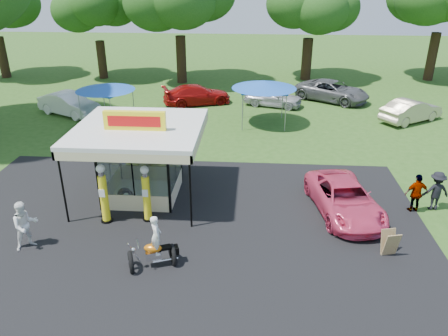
{
  "coord_description": "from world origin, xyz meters",
  "views": [
    {
      "loc": [
        2.93,
        -12.44,
        9.51
      ],
      "look_at": [
        1.75,
        4.0,
        1.96
      ],
      "focal_mm": 35.0,
      "sensor_mm": 36.0,
      "label": 1
    }
  ],
  "objects": [
    {
      "name": "a_frame_sign",
      "position": [
        7.95,
        1.1,
        0.5
      ],
      "size": [
        0.59,
        0.61,
        0.98
      ],
      "rotation": [
        0.0,
        0.0,
        0.24
      ],
      "color": "#593819",
      "rests_on": "ground"
    },
    {
      "name": "asphalt_apron",
      "position": [
        0.0,
        2.0,
        0.02
      ],
      "size": [
        20.0,
        14.0,
        0.04
      ],
      "primitive_type": "cube",
      "color": "black",
      "rests_on": "ground"
    },
    {
      "name": "oak_far_b",
      "position": [
        -11.5,
        28.11,
        6.09
      ],
      "size": [
        8.0,
        8.0,
        9.54
      ],
      "color": "black",
      "rests_on": "ground"
    },
    {
      "name": "spectator_west",
      "position": [
        -5.32,
        0.65,
        0.95
      ],
      "size": [
        1.17,
        1.16,
        1.9
      ],
      "primitive_type": "imported",
      "rotation": [
        0.0,
        0.0,
        0.73
      ],
      "color": "white",
      "rests_on": "ground"
    },
    {
      "name": "kiosk_car",
      "position": [
        -2.0,
        7.2,
        0.48
      ],
      "size": [
        2.82,
        1.13,
        0.96
      ],
      "primitive_type": "imported",
      "rotation": [
        0.0,
        0.0,
        1.57
      ],
      "color": "yellow",
      "rests_on": "ground"
    },
    {
      "name": "bg_car_e",
      "position": [
        13.54,
        16.85,
        0.76
      ],
      "size": [
        4.71,
        3.93,
        1.52
      ],
      "primitive_type": "imported",
      "rotation": [
        0.0,
        0.0,
        2.17
      ],
      "color": "#BAAD8E",
      "rests_on": "ground"
    },
    {
      "name": "spectator_east_b",
      "position": [
        9.88,
        4.38,
        0.88
      ],
      "size": [
        1.09,
        0.6,
        1.75
      ],
      "primitive_type": "imported",
      "rotation": [
        0.0,
        0.0,
        3.31
      ],
      "color": "gray",
      "rests_on": "ground"
    },
    {
      "name": "bg_car_a",
      "position": [
        -10.15,
        16.62,
        0.79
      ],
      "size": [
        5.04,
        3.64,
        1.58
      ],
      "primitive_type": "imported",
      "rotation": [
        0.0,
        0.0,
        1.11
      ],
      "color": "white",
      "rests_on": "ground"
    },
    {
      "name": "tent_west",
      "position": [
        -6.86,
        15.11,
        2.44
      ],
      "size": [
        3.86,
        3.86,
        2.7
      ],
      "rotation": [
        0.0,
        0.0,
        -0.34
      ],
      "color": "gray",
      "rests_on": "ground"
    },
    {
      "name": "spare_tires",
      "position": [
        -2.65,
        4.3,
        0.33
      ],
      "size": [
        0.8,
        0.48,
        0.69
      ],
      "rotation": [
        0.0,
        0.0,
        -0.06
      ],
      "color": "black",
      "rests_on": "ground"
    },
    {
      "name": "ground",
      "position": [
        0.0,
        0.0,
        0.0
      ],
      "size": [
        120.0,
        120.0,
        0.0
      ],
      "primitive_type": "plane",
      "color": "#294E18",
      "rests_on": "ground"
    },
    {
      "name": "gas_station_kiosk",
      "position": [
        -2.0,
        4.99,
        1.78
      ],
      "size": [
        5.4,
        5.4,
        4.18
      ],
      "color": "white",
      "rests_on": "ground"
    },
    {
      "name": "bg_car_d",
      "position": [
        8.98,
        21.64,
        0.79
      ],
      "size": [
        6.21,
        5.31,
        1.58
      ],
      "primitive_type": "imported",
      "rotation": [
        0.0,
        0.0,
        0.99
      ],
      "color": "#545557",
      "rests_on": "ground"
    },
    {
      "name": "bg_car_c",
      "position": [
        4.32,
        19.85,
        0.73
      ],
      "size": [
        4.61,
        2.9,
        1.46
      ],
      "primitive_type": "imported",
      "rotation": [
        0.0,
        0.0,
        1.28
      ],
      "color": "#AAA9AE",
      "rests_on": "ground"
    },
    {
      "name": "pink_sedan",
      "position": [
        6.84,
        4.05,
        0.69
      ],
      "size": [
        3.13,
        5.29,
        1.38
      ],
      "primitive_type": "imported",
      "rotation": [
        0.0,
        0.0,
        0.18
      ],
      "color": "#E03C65",
      "rests_on": "ground"
    },
    {
      "name": "motorcycle",
      "position": [
        -0.33,
        -0.14,
        0.81
      ],
      "size": [
        1.83,
        1.34,
        2.08
      ],
      "rotation": [
        0.0,
        0.0,
        0.36
      ],
      "color": "black",
      "rests_on": "ground"
    },
    {
      "name": "bg_car_b",
      "position": [
        -1.47,
        19.93,
        0.75
      ],
      "size": [
        5.55,
        3.83,
        1.49
      ],
      "primitive_type": "imported",
      "rotation": [
        0.0,
        0.0,
        1.95
      ],
      "color": "#990D0B",
      "rests_on": "ground"
    },
    {
      "name": "tent_east",
      "position": [
        3.52,
        15.59,
        2.66
      ],
      "size": [
        4.21,
        4.21,
        2.94
      ],
      "rotation": [
        0.0,
        0.0,
        0.02
      ],
      "color": "gray",
      "rests_on": "ground"
    },
    {
      "name": "gas_pump_left",
      "position": [
        -2.99,
        2.61,
        1.24
      ],
      "size": [
        0.48,
        0.48,
        2.59
      ],
      "color": "black",
      "rests_on": "ground"
    },
    {
      "name": "spectator_east_a",
      "position": [
        10.77,
        4.66,
        0.88
      ],
      "size": [
        1.2,
        0.76,
        1.76
      ],
      "primitive_type": "imported",
      "rotation": [
        0.0,
        0.0,
        3.23
      ],
      "color": "black",
      "rests_on": "ground"
    },
    {
      "name": "gas_pump_right",
      "position": [
        -1.31,
        2.86,
        1.18
      ],
      "size": [
        0.46,
        0.46,
        2.47
      ],
      "color": "black",
      "rests_on": "ground"
    },
    {
      "name": "oak_far_d",
      "position": [
        7.65,
        28.94,
        6.63
      ],
      "size": [
        8.74,
        8.74,
        10.41
      ],
      "color": "black",
      "rests_on": "ground"
    }
  ]
}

